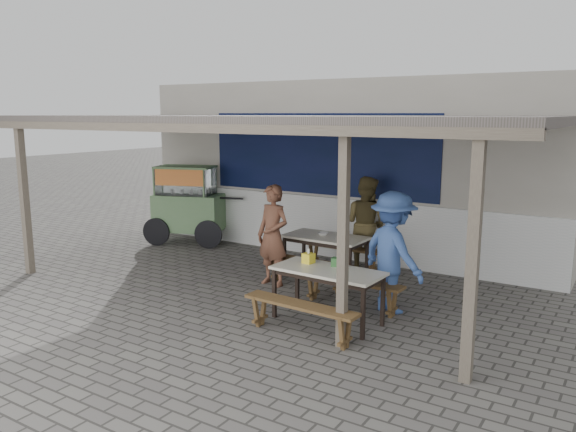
# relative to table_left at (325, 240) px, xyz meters

# --- Properties ---
(ground) EXTENTS (60.00, 60.00, 0.00)m
(ground) POSITION_rel_table_left_xyz_m (-0.75, -1.60, -0.67)
(ground) COLOR #5F5C56
(ground) RESTS_ON ground
(back_wall) EXTENTS (9.00, 1.28, 3.50)m
(back_wall) POSITION_rel_table_left_xyz_m (-0.75, 1.98, 1.05)
(back_wall) COLOR #BCB5A9
(back_wall) RESTS_ON ground
(warung_roof) EXTENTS (9.00, 4.21, 2.81)m
(warung_roof) POSITION_rel_table_left_xyz_m (-0.73, -0.70, 2.04)
(warung_roof) COLOR #5C534F
(warung_roof) RESTS_ON ground
(table_left) EXTENTS (1.44, 0.80, 0.75)m
(table_left) POSITION_rel_table_left_xyz_m (0.00, 0.00, 0.00)
(table_left) COLOR silver
(table_left) RESTS_ON ground
(bench_left_street) EXTENTS (1.52, 0.32, 0.45)m
(bench_left_street) POSITION_rel_table_left_xyz_m (-0.02, -0.61, -0.33)
(bench_left_street) COLOR brown
(bench_left_street) RESTS_ON ground
(bench_left_wall) EXTENTS (1.52, 0.32, 0.45)m
(bench_left_wall) POSITION_rel_table_left_xyz_m (0.02, 0.61, -0.33)
(bench_left_wall) COLOR brown
(bench_left_wall) RESTS_ON ground
(table_right) EXTENTS (1.55, 0.76, 0.75)m
(table_right) POSITION_rel_table_left_xyz_m (1.04, -1.84, -0.00)
(table_right) COLOR silver
(table_right) RESTS_ON ground
(bench_right_street) EXTENTS (1.63, 0.36, 0.45)m
(bench_right_street) POSITION_rel_table_left_xyz_m (1.01, -2.51, -0.33)
(bench_right_street) COLOR brown
(bench_right_street) RESTS_ON ground
(bench_right_wall) EXTENTS (1.63, 0.36, 0.45)m
(bench_right_wall) POSITION_rel_table_left_xyz_m (1.08, -1.17, -0.33)
(bench_right_wall) COLOR brown
(bench_right_wall) RESTS_ON ground
(vendor_cart) EXTENTS (2.01, 1.32, 1.71)m
(vendor_cart) POSITION_rel_table_left_xyz_m (-3.86, 0.73, 0.26)
(vendor_cart) COLOR #65895B
(vendor_cart) RESTS_ON ground
(patron_street_side) EXTENTS (0.67, 0.49, 1.70)m
(patron_street_side) POSITION_rel_table_left_xyz_m (-0.54, -0.83, 0.18)
(patron_street_side) COLOR brown
(patron_street_side) RESTS_ON ground
(patron_wall_side) EXTENTS (0.93, 0.78, 1.73)m
(patron_wall_side) POSITION_rel_table_left_xyz_m (0.35, 0.88, 0.19)
(patron_wall_side) COLOR brown
(patron_wall_side) RESTS_ON ground
(patron_right_table) EXTENTS (1.31, 1.11, 1.77)m
(patron_right_table) POSITION_rel_table_left_xyz_m (1.63, -0.98, 0.21)
(patron_right_table) COLOR #3D5FAA
(patron_right_table) RESTS_ON ground
(tissue_box) EXTENTS (0.16, 0.16, 0.14)m
(tissue_box) POSITION_rel_table_left_xyz_m (0.66, -1.71, 0.15)
(tissue_box) COLOR yellow
(tissue_box) RESTS_ON table_right
(donation_box) EXTENTS (0.20, 0.16, 0.12)m
(donation_box) POSITION_rel_table_left_xyz_m (1.10, -1.64, 0.14)
(donation_box) COLOR #2E682E
(donation_box) RESTS_ON table_right
(condiment_jar) EXTENTS (0.07, 0.07, 0.08)m
(condiment_jar) POSITION_rel_table_left_xyz_m (0.30, 0.16, 0.12)
(condiment_jar) COLOR silver
(condiment_jar) RESTS_ON table_left
(condiment_bowl) EXTENTS (0.25, 0.25, 0.05)m
(condiment_bowl) POSITION_rel_table_left_xyz_m (-0.07, 0.04, 0.10)
(condiment_bowl) COLOR silver
(condiment_bowl) RESTS_ON table_left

